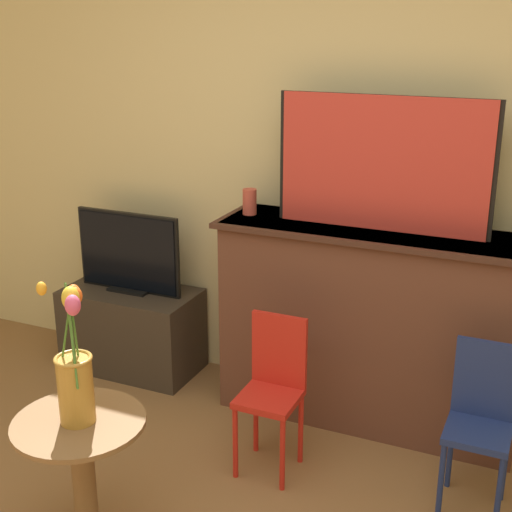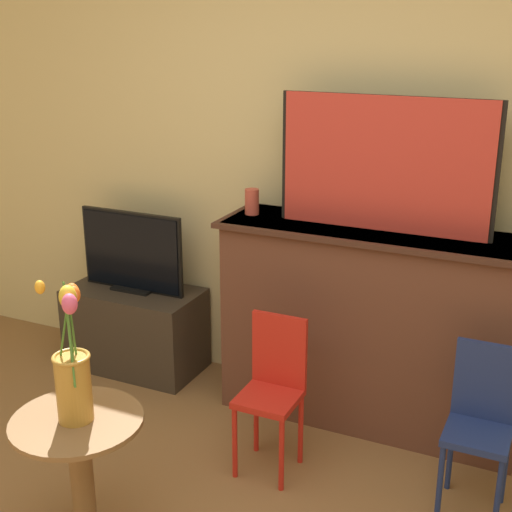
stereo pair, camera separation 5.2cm
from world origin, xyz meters
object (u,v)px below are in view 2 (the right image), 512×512
at_px(painting, 385,164).
at_px(vase_tulips, 73,369).
at_px(chair_red, 273,384).
at_px(chair_blue, 481,418).
at_px(tv_monitor, 132,253).

relative_size(painting, vase_tulips, 1.79).
distance_m(painting, chair_red, 1.12).
xyz_separation_m(chair_red, vase_tulips, (-0.44, -0.80, 0.36)).
distance_m(chair_blue, vase_tulips, 1.64).
distance_m(painting, vase_tulips, 1.67).
bearing_deg(chair_blue, painting, 140.34).
height_order(tv_monitor, chair_red, tv_monitor).
xyz_separation_m(painting, vase_tulips, (-0.74, -1.38, -0.56)).
bearing_deg(chair_red, vase_tulips, -118.69).
xyz_separation_m(tv_monitor, chair_blue, (2.01, -0.47, -0.29)).
bearing_deg(tv_monitor, chair_red, -26.60).
bearing_deg(painting, chair_blue, -39.66).
bearing_deg(chair_blue, chair_red, -173.97).
bearing_deg(painting, chair_red, -117.19).
relative_size(chair_blue, vase_tulips, 1.27).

